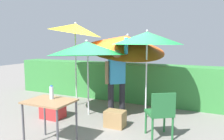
{
  "coord_description": "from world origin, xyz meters",
  "views": [
    {
      "loc": [
        2.18,
        -4.44,
        1.78
      ],
      "look_at": [
        0.0,
        0.3,
        1.1
      ],
      "focal_mm": 34.88,
      "sensor_mm": 36.0,
      "label": 1
    }
  ],
  "objects_px": {
    "person_vendor": "(117,78)",
    "bottle_water": "(52,92)",
    "cooler_box": "(53,108)",
    "folding_table": "(50,106)",
    "umbrella_navy": "(75,29)",
    "umbrella_rainbow": "(147,38)",
    "umbrella_orange": "(126,42)",
    "umbrella_yellow": "(87,49)",
    "chair_plastic": "(161,112)",
    "crate_cardboard": "(115,119)"
  },
  "relations": [
    {
      "from": "umbrella_orange",
      "to": "umbrella_navy",
      "type": "xyz_separation_m",
      "value": [
        -1.35,
        -0.31,
        0.37
      ]
    },
    {
      "from": "umbrella_navy",
      "to": "umbrella_yellow",
      "type": "bearing_deg",
      "value": -38.68
    },
    {
      "from": "umbrella_rainbow",
      "to": "person_vendor",
      "type": "distance_m",
      "value": 1.15
    },
    {
      "from": "person_vendor",
      "to": "crate_cardboard",
      "type": "height_order",
      "value": "person_vendor"
    },
    {
      "from": "person_vendor",
      "to": "bottle_water",
      "type": "height_order",
      "value": "person_vendor"
    },
    {
      "from": "crate_cardboard",
      "to": "chair_plastic",
      "type": "bearing_deg",
      "value": -10.02
    },
    {
      "from": "umbrella_navy",
      "to": "crate_cardboard",
      "type": "height_order",
      "value": "umbrella_navy"
    },
    {
      "from": "umbrella_orange",
      "to": "chair_plastic",
      "type": "distance_m",
      "value": 2.32
    },
    {
      "from": "umbrella_orange",
      "to": "umbrella_yellow",
      "type": "bearing_deg",
      "value": -126.07
    },
    {
      "from": "crate_cardboard",
      "to": "bottle_water",
      "type": "distance_m",
      "value": 1.51
    },
    {
      "from": "chair_plastic",
      "to": "cooler_box",
      "type": "distance_m",
      "value": 2.55
    },
    {
      "from": "umbrella_orange",
      "to": "cooler_box",
      "type": "distance_m",
      "value": 2.46
    },
    {
      "from": "person_vendor",
      "to": "umbrella_rainbow",
      "type": "bearing_deg",
      "value": 22.4
    },
    {
      "from": "umbrella_orange",
      "to": "bottle_water",
      "type": "xyz_separation_m",
      "value": [
        -0.45,
        -2.41,
        -0.86
      ]
    },
    {
      "from": "umbrella_orange",
      "to": "crate_cardboard",
      "type": "distance_m",
      "value": 2.08
    },
    {
      "from": "umbrella_rainbow",
      "to": "umbrella_orange",
      "type": "relative_size",
      "value": 0.89
    },
    {
      "from": "umbrella_rainbow",
      "to": "bottle_water",
      "type": "relative_size",
      "value": 8.53
    },
    {
      "from": "umbrella_rainbow",
      "to": "cooler_box",
      "type": "xyz_separation_m",
      "value": [
        -1.98,
        -0.91,
        -1.63
      ]
    },
    {
      "from": "umbrella_rainbow",
      "to": "bottle_water",
      "type": "xyz_separation_m",
      "value": [
        -1.16,
        -1.9,
        -0.95
      ]
    },
    {
      "from": "person_vendor",
      "to": "cooler_box",
      "type": "height_order",
      "value": "person_vendor"
    },
    {
      "from": "umbrella_yellow",
      "to": "crate_cardboard",
      "type": "relative_size",
      "value": 4.59
    },
    {
      "from": "chair_plastic",
      "to": "folding_table",
      "type": "relative_size",
      "value": 1.11
    },
    {
      "from": "umbrella_rainbow",
      "to": "person_vendor",
      "type": "xyz_separation_m",
      "value": [
        -0.63,
        -0.26,
        -0.92
      ]
    },
    {
      "from": "person_vendor",
      "to": "bottle_water",
      "type": "xyz_separation_m",
      "value": [
        -0.53,
        -1.63,
        -0.03
      ]
    },
    {
      "from": "umbrella_navy",
      "to": "folding_table",
      "type": "distance_m",
      "value": 2.79
    },
    {
      "from": "chair_plastic",
      "to": "crate_cardboard",
      "type": "relative_size",
      "value": 2.15
    },
    {
      "from": "umbrella_rainbow",
      "to": "person_vendor",
      "type": "bearing_deg",
      "value": -157.6
    },
    {
      "from": "folding_table",
      "to": "umbrella_rainbow",
      "type": "bearing_deg",
      "value": 60.63
    },
    {
      "from": "umbrella_yellow",
      "to": "folding_table",
      "type": "xyz_separation_m",
      "value": [
        0.23,
        -1.63,
        -0.93
      ]
    },
    {
      "from": "umbrella_rainbow",
      "to": "umbrella_navy",
      "type": "height_order",
      "value": "umbrella_navy"
    },
    {
      "from": "umbrella_yellow",
      "to": "umbrella_navy",
      "type": "xyz_separation_m",
      "value": [
        -0.71,
        0.57,
        0.52
      ]
    },
    {
      "from": "chair_plastic",
      "to": "bottle_water",
      "type": "height_order",
      "value": "bottle_water"
    },
    {
      "from": "umbrella_yellow",
      "to": "cooler_box",
      "type": "height_order",
      "value": "umbrella_yellow"
    },
    {
      "from": "crate_cardboard",
      "to": "folding_table",
      "type": "distance_m",
      "value": 1.48
    },
    {
      "from": "folding_table",
      "to": "bottle_water",
      "type": "xyz_separation_m",
      "value": [
        -0.04,
        0.1,
        0.21
      ]
    },
    {
      "from": "cooler_box",
      "to": "folding_table",
      "type": "bearing_deg",
      "value": -51.65
    },
    {
      "from": "chair_plastic",
      "to": "bottle_water",
      "type": "relative_size",
      "value": 3.71
    },
    {
      "from": "cooler_box",
      "to": "folding_table",
      "type": "xyz_separation_m",
      "value": [
        0.86,
        -1.08,
        0.46
      ]
    },
    {
      "from": "umbrella_yellow",
      "to": "chair_plastic",
      "type": "distance_m",
      "value": 2.29
    },
    {
      "from": "cooler_box",
      "to": "crate_cardboard",
      "type": "bearing_deg",
      "value": 4.26
    },
    {
      "from": "folding_table",
      "to": "bottle_water",
      "type": "distance_m",
      "value": 0.24
    },
    {
      "from": "folding_table",
      "to": "umbrella_yellow",
      "type": "bearing_deg",
      "value": 97.97
    },
    {
      "from": "crate_cardboard",
      "to": "person_vendor",
      "type": "bearing_deg",
      "value": 110.49
    },
    {
      "from": "person_vendor",
      "to": "cooler_box",
      "type": "xyz_separation_m",
      "value": [
        -1.35,
        -0.65,
        -0.71
      ]
    },
    {
      "from": "umbrella_orange",
      "to": "person_vendor",
      "type": "height_order",
      "value": "umbrella_orange"
    },
    {
      "from": "cooler_box",
      "to": "umbrella_yellow",
      "type": "bearing_deg",
      "value": 41.3
    },
    {
      "from": "cooler_box",
      "to": "umbrella_rainbow",
      "type": "bearing_deg",
      "value": 24.8
    },
    {
      "from": "person_vendor",
      "to": "bottle_water",
      "type": "relative_size",
      "value": 7.83
    },
    {
      "from": "umbrella_navy",
      "to": "crate_cardboard",
      "type": "bearing_deg",
      "value": -31.61
    },
    {
      "from": "umbrella_orange",
      "to": "folding_table",
      "type": "height_order",
      "value": "umbrella_orange"
    }
  ]
}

